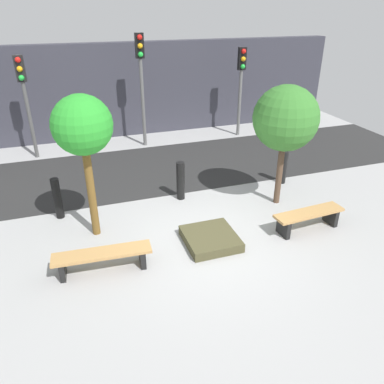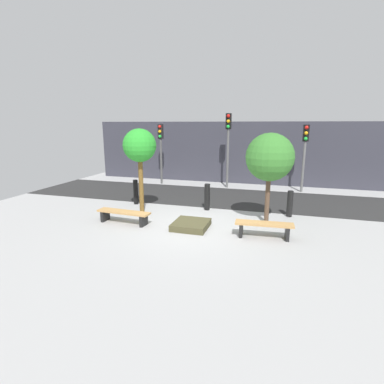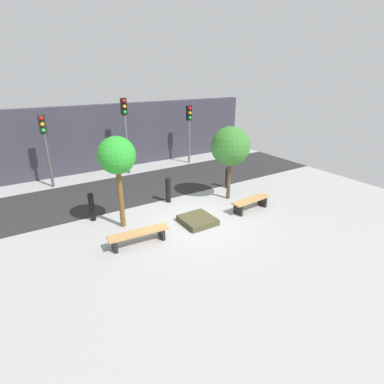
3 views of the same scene
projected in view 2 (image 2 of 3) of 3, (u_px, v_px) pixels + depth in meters
name	position (u px, v px, depth m)	size (l,w,h in m)	color
ground_plane	(191.00, 227.00, 9.69)	(18.00, 18.00, 0.00)	#9E9E9E
road_strip	(218.00, 197.00, 13.70)	(18.00, 3.85, 0.01)	#282828
building_facade	(232.00, 152.00, 16.83)	(16.20, 0.50, 3.39)	#33333D
bench_left	(124.00, 214.00, 10.02)	(1.89, 0.53, 0.42)	black
bench_right	(264.00, 227.00, 8.74)	(1.70, 0.52, 0.46)	black
planter_bed	(191.00, 225.00, 9.62)	(1.09, 1.15, 0.20)	#464229
tree_behind_left_bench	(140.00, 147.00, 10.83)	(1.21, 1.21, 3.11)	brown
tree_behind_right_bench	(270.00, 158.00, 9.61)	(1.55, 1.55, 3.00)	#4F3A2B
bollard_far_left	(136.00, 192.00, 12.41)	(0.19, 0.19, 1.02)	black
bollard_left	(207.00, 197.00, 11.56)	(0.21, 0.21, 1.02)	black
bollard_center	(290.00, 204.00, 10.72)	(0.20, 0.20, 0.95)	black
traffic_light_west	(161.00, 143.00, 16.29)	(0.28, 0.27, 3.26)	#4E4E4E
traffic_light_mid_west	(228.00, 137.00, 15.18)	(0.28, 0.27, 3.79)	#595959
traffic_light_mid_east	(305.00, 146.00, 14.23)	(0.28, 0.27, 3.24)	#616161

